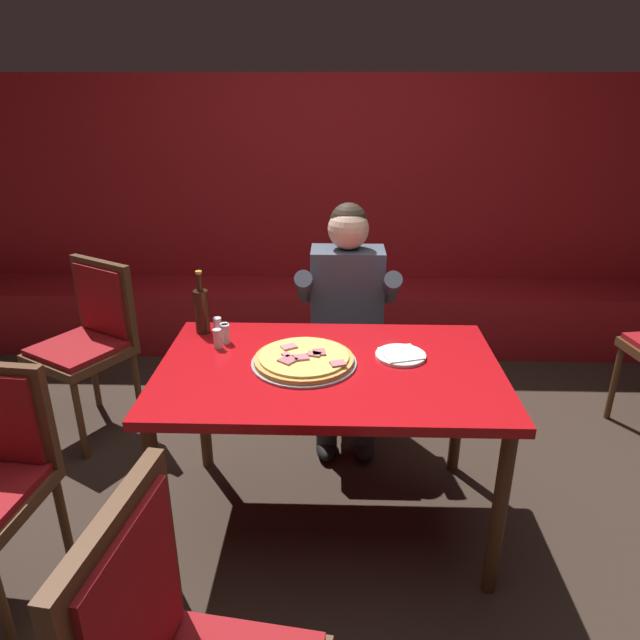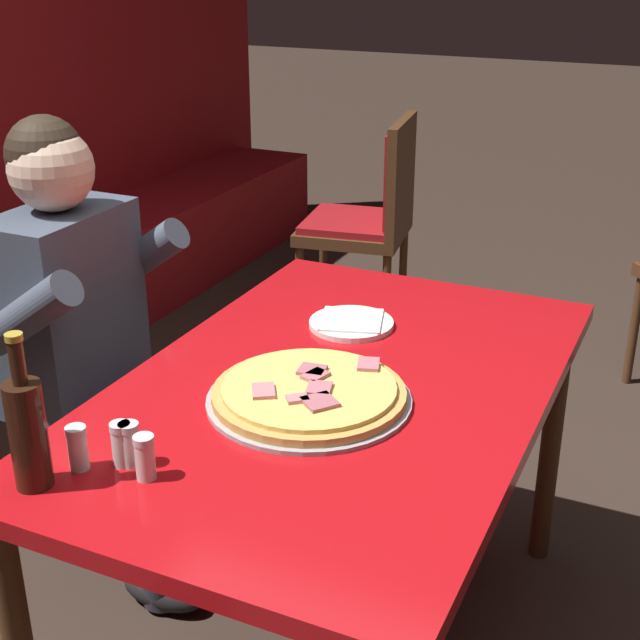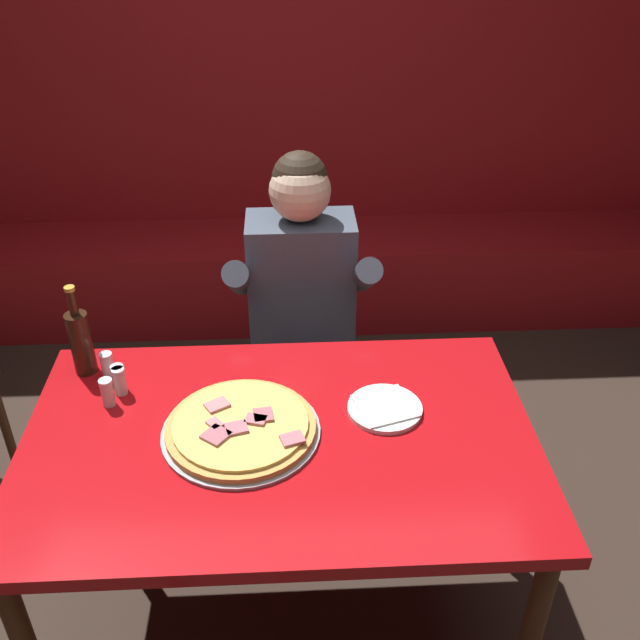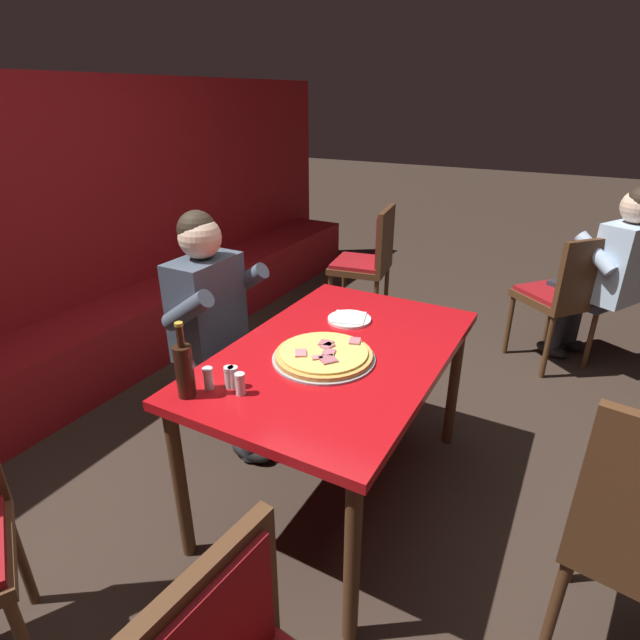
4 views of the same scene
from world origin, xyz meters
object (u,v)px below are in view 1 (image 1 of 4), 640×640
at_px(shaker_parmesan, 226,335).
at_px(main_dining_table, 329,384).
at_px(plate_white_paper, 401,355).
at_px(shaker_red_pepper_flakes, 218,328).
at_px(shaker_black_pepper, 225,333).
at_px(diner_seated_blue_shirt, 347,315).
at_px(shaker_oregano, 218,340).
at_px(beer_bottle, 202,310).
at_px(pizza, 304,360).
at_px(dining_chair_near_right, 90,335).

bearing_deg(shaker_parmesan, main_dining_table, -24.35).
distance_m(plate_white_paper, shaker_red_pepper_flakes, 0.83).
bearing_deg(shaker_black_pepper, diner_seated_blue_shirt, 42.04).
distance_m(shaker_oregano, diner_seated_blue_shirt, 0.80).
bearing_deg(beer_bottle, pizza, -32.74).
distance_m(shaker_red_pepper_flakes, diner_seated_blue_shirt, 0.74).
distance_m(pizza, dining_chair_near_right, 1.43).
bearing_deg(plate_white_paper, shaker_parmesan, 171.11).
relative_size(pizza, shaker_parmesan, 4.98).
bearing_deg(plate_white_paper, shaker_red_pepper_flakes, 166.30).
bearing_deg(pizza, shaker_oregano, 159.53).
relative_size(pizza, beer_bottle, 1.47).
height_order(pizza, shaker_black_pepper, shaker_black_pepper).
relative_size(main_dining_table, shaker_oregano, 16.03).
xyz_separation_m(shaker_red_pepper_flakes, shaker_black_pepper, (0.04, -0.06, 0.00)).
bearing_deg(shaker_black_pepper, plate_white_paper, -9.90).
distance_m(shaker_black_pepper, diner_seated_blue_shirt, 0.74).
xyz_separation_m(beer_bottle, shaker_red_pepper_flakes, (0.07, -0.04, -0.07)).
bearing_deg(shaker_black_pepper, beer_bottle, 139.70).
bearing_deg(shaker_oregano, shaker_parmesan, 63.63).
xyz_separation_m(plate_white_paper, dining_chair_near_right, (-1.61, 0.65, -0.22)).
height_order(plate_white_paper, diner_seated_blue_shirt, diner_seated_blue_shirt).
xyz_separation_m(main_dining_table, shaker_oregano, (-0.48, 0.16, 0.12)).
xyz_separation_m(shaker_red_pepper_flakes, dining_chair_near_right, (-0.81, 0.45, -0.25)).
height_order(pizza, plate_white_paper, pizza).
distance_m(main_dining_table, dining_chair_near_right, 1.51).
bearing_deg(diner_seated_blue_shirt, shaker_parmesan, -136.84).
xyz_separation_m(main_dining_table, shaker_black_pepper, (-0.46, 0.22, 0.12)).
xyz_separation_m(pizza, shaker_black_pepper, (-0.36, 0.21, 0.02)).
relative_size(pizza, plate_white_paper, 2.04).
distance_m(shaker_black_pepper, dining_chair_near_right, 1.03).
height_order(main_dining_table, diner_seated_blue_shirt, diner_seated_blue_shirt).
xyz_separation_m(shaker_black_pepper, shaker_parmesan, (0.01, -0.01, 0.00)).
distance_m(plate_white_paper, shaker_oregano, 0.78).
height_order(shaker_black_pepper, shaker_oregano, same).
bearing_deg(pizza, shaker_parmesan, 151.51).
bearing_deg(dining_chair_near_right, shaker_black_pepper, -31.37).
distance_m(diner_seated_blue_shirt, dining_chair_near_right, 1.40).
distance_m(pizza, shaker_red_pepper_flakes, 0.49).
bearing_deg(shaker_black_pepper, main_dining_table, -25.57).
bearing_deg(shaker_parmesan, diner_seated_blue_shirt, 43.16).
bearing_deg(diner_seated_blue_shirt, pizza, -104.91).
relative_size(beer_bottle, diner_seated_blue_shirt, 0.23).
bearing_deg(shaker_red_pepper_flakes, plate_white_paper, -13.70).
bearing_deg(plate_white_paper, main_dining_table, -163.25).
height_order(shaker_oregano, diner_seated_blue_shirt, diner_seated_blue_shirt).
height_order(shaker_oregano, dining_chair_near_right, dining_chair_near_right).
xyz_separation_m(pizza, diner_seated_blue_shirt, (0.19, 0.70, -0.09)).
distance_m(shaker_oregano, dining_chair_near_right, 1.04).
distance_m(pizza, shaker_black_pepper, 0.41).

